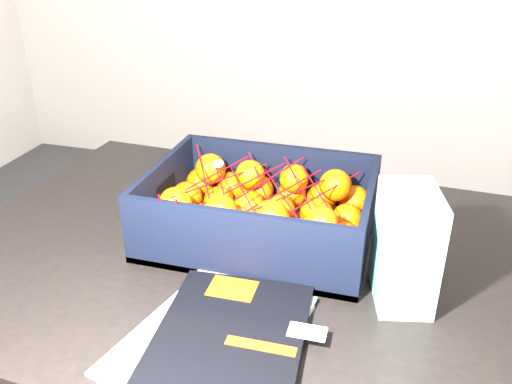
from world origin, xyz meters
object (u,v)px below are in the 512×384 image
(table, at_px, (272,299))
(magazine_stack, at_px, (219,337))
(retail_carton, at_px, (406,247))
(produce_crate, at_px, (260,217))

(table, xyz_separation_m, magazine_stack, (-0.02, -0.24, 0.11))
(table, height_order, retail_carton, retail_carton)
(table, distance_m, retail_carton, 0.30)
(table, bearing_deg, magazine_stack, -94.12)
(retail_carton, bearing_deg, magazine_stack, -156.23)
(magazine_stack, xyz_separation_m, produce_crate, (-0.02, 0.30, 0.03))
(magazine_stack, bearing_deg, produce_crate, 94.44)
(produce_crate, bearing_deg, magazine_stack, -85.56)
(table, distance_m, magazine_stack, 0.26)
(magazine_stack, height_order, produce_crate, produce_crate)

